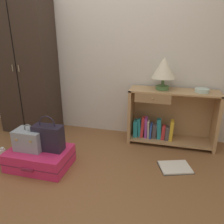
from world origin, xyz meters
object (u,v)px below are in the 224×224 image
bookshelf (168,118)px  train_case (30,139)px  table_lamp (164,69)px  bottle (3,155)px  bowl (202,90)px  open_book_on_floor (175,167)px  suitcase_large (40,158)px  wardrobe (26,66)px  handbag (48,137)px

bookshelf → train_case: (-1.49, -0.99, -0.03)m
table_lamp → bottle: size_ratio=2.39×
bowl → open_book_on_floor: bowl is taller
bowl → suitcase_large: bearing=-151.9°
bowl → suitcase_large: 2.13m
suitcase_large → wardrobe: bearing=126.7°
suitcase_large → bottle: (-0.49, -0.01, -0.03)m
suitcase_large → handbag: bearing=17.1°
table_lamp → train_case: bearing=-144.8°
bookshelf → train_case: size_ratio=3.59×
train_case → bottle: (-0.40, -0.01, -0.25)m
suitcase_large → open_book_on_floor: suitcase_large is taller
bookshelf → open_book_on_floor: (0.13, -0.63, -0.36)m
handbag → bottle: 0.68m
suitcase_large → bookshelf: bearing=35.1°
table_lamp → handbag: size_ratio=1.02×
wardrobe → open_book_on_floor: wardrobe is taller
table_lamp → bottle: (-1.79, -0.99, -0.95)m
table_lamp → bottle: 2.25m
bottle → handbag: bearing=4.5°
bookshelf → open_book_on_floor: size_ratio=2.67×
bookshelf → bowl: 0.57m
bookshelf → handbag: bookshelf is taller
bookshelf → bowl: size_ratio=6.72×
train_case → handbag: 0.22m
bottle → bookshelf: bearing=27.7°
bowl → bottle: (-2.28, -0.97, -0.71)m
table_lamp → bottle: table_lamp is taller
bowl → suitcase_large: (-1.78, -0.95, -0.68)m
bookshelf → table_lamp: size_ratio=2.75×
table_lamp → train_case: (-1.39, -0.98, -0.70)m
bowl → bottle: bowl is taller
train_case → bookshelf: bearing=33.5°
suitcase_large → table_lamp: bearing=37.0°
wardrobe → bookshelf: bearing=1.5°
train_case → open_book_on_floor: size_ratio=0.74×
table_lamp → handbag: table_lamp is taller
wardrobe → open_book_on_floor: bearing=-14.7°
table_lamp → bookshelf: bearing=4.5°
wardrobe → train_case: wardrobe is taller
table_lamp → bowl: bearing=-2.5°
suitcase_large → handbag: size_ratio=1.70×
suitcase_large → open_book_on_floor: (1.52, 0.35, -0.10)m
suitcase_large → bottle: suitcase_large is taller
bookshelf → suitcase_large: bearing=-144.9°
wardrobe → bowl: 2.48m
open_book_on_floor → train_case: bearing=-167.7°
train_case → bowl: bearing=27.0°
handbag → bowl: bearing=28.8°
wardrobe → suitcase_large: (0.69, -0.93, -0.90)m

